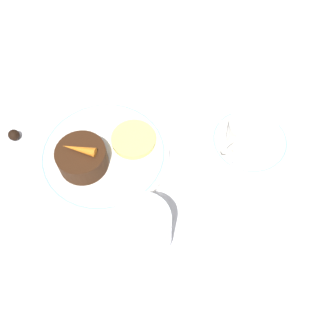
% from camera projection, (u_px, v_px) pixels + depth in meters
% --- Properties ---
extents(ground_plane, '(3.00, 3.00, 0.00)m').
position_uv_depth(ground_plane, '(127.00, 167.00, 0.67)').
color(ground_plane, white).
extents(dinner_plate, '(0.22, 0.22, 0.01)m').
position_uv_depth(dinner_plate, '(104.00, 155.00, 0.67)').
color(dinner_plate, white).
rests_on(dinner_plate, ground_plane).
extents(saucer, '(0.14, 0.14, 0.01)m').
position_uv_depth(saucer, '(250.00, 141.00, 0.69)').
color(saucer, white).
rests_on(saucer, ground_plane).
extents(coffee_cup, '(0.11, 0.08, 0.05)m').
position_uv_depth(coffee_cup, '(251.00, 131.00, 0.66)').
color(coffee_cup, white).
rests_on(coffee_cup, saucer).
extents(spoon, '(0.06, 0.11, 0.00)m').
position_uv_depth(spoon, '(230.00, 151.00, 0.67)').
color(spoon, silver).
rests_on(spoon, saucer).
extents(wine_glass, '(0.08, 0.08, 0.12)m').
position_uv_depth(wine_glass, '(144.00, 230.00, 0.53)').
color(wine_glass, silver).
rests_on(wine_glass, ground_plane).
extents(fork, '(0.05, 0.20, 0.01)m').
position_uv_depth(fork, '(196.00, 118.00, 0.71)').
color(fork, silver).
rests_on(fork, ground_plane).
extents(dessert_cake, '(0.08, 0.08, 0.04)m').
position_uv_depth(dessert_cake, '(82.00, 158.00, 0.64)').
color(dessert_cake, '#381E0F').
rests_on(dessert_cake, dinner_plate).
extents(carrot_garnish, '(0.05, 0.05, 0.01)m').
position_uv_depth(carrot_garnish, '(79.00, 149.00, 0.61)').
color(carrot_garnish, orange).
rests_on(carrot_garnish, dessert_cake).
extents(pineapple_slice, '(0.08, 0.08, 0.01)m').
position_uv_depth(pineapple_slice, '(134.00, 139.00, 0.67)').
color(pineapple_slice, '#EFE075').
rests_on(pineapple_slice, dinner_plate).
extents(chocolate_truffle, '(0.02, 0.02, 0.02)m').
position_uv_depth(chocolate_truffle, '(14.00, 135.00, 0.69)').
color(chocolate_truffle, black).
rests_on(chocolate_truffle, ground_plane).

